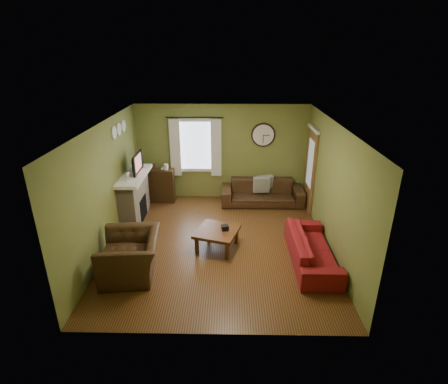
{
  "coord_description": "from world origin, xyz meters",
  "views": [
    {
      "loc": [
        0.23,
        -6.58,
        3.96
      ],
      "look_at": [
        0.1,
        0.4,
        1.05
      ],
      "focal_mm": 28.0,
      "sensor_mm": 36.0,
      "label": 1
    }
  ],
  "objects_px": {
    "bookshelf": "(160,186)",
    "coffee_table": "(217,239)",
    "sofa_brown": "(262,192)",
    "sofa_red": "(312,249)",
    "armchair": "(130,255)"
  },
  "relations": [
    {
      "from": "armchair",
      "to": "coffee_table",
      "type": "xyz_separation_m",
      "value": [
        1.57,
        0.91,
        -0.17
      ]
    },
    {
      "from": "sofa_brown",
      "to": "armchair",
      "type": "distance_m",
      "value": 4.23
    },
    {
      "from": "sofa_brown",
      "to": "sofa_red",
      "type": "xyz_separation_m",
      "value": [
        0.75,
        -2.8,
        -0.03
      ]
    },
    {
      "from": "sofa_brown",
      "to": "coffee_table",
      "type": "distance_m",
      "value": 2.61
    },
    {
      "from": "sofa_brown",
      "to": "sofa_red",
      "type": "relative_size",
      "value": 1.09
    },
    {
      "from": "bookshelf",
      "to": "coffee_table",
      "type": "height_order",
      "value": "bookshelf"
    },
    {
      "from": "bookshelf",
      "to": "armchair",
      "type": "relative_size",
      "value": 0.77
    },
    {
      "from": "sofa_brown",
      "to": "sofa_red",
      "type": "bearing_deg",
      "value": -74.99
    },
    {
      "from": "sofa_red",
      "to": "coffee_table",
      "type": "bearing_deg",
      "value": 76.46
    },
    {
      "from": "sofa_red",
      "to": "sofa_brown",
      "type": "bearing_deg",
      "value": 15.01
    },
    {
      "from": "armchair",
      "to": "bookshelf",
      "type": "bearing_deg",
      "value": 174.55
    },
    {
      "from": "sofa_brown",
      "to": "coffee_table",
      "type": "xyz_separation_m",
      "value": [
        -1.13,
        -2.35,
        -0.1
      ]
    },
    {
      "from": "armchair",
      "to": "sofa_brown",
      "type": "bearing_deg",
      "value": 133.52
    },
    {
      "from": "sofa_red",
      "to": "armchair",
      "type": "distance_m",
      "value": 3.49
    },
    {
      "from": "sofa_brown",
      "to": "armchair",
      "type": "relative_size",
      "value": 1.83
    }
  ]
}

